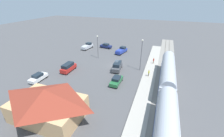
% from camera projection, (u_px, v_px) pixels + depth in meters
% --- Properties ---
extents(ground_plane, '(200.00, 200.00, 0.00)m').
position_uv_depth(ground_plane, '(115.00, 66.00, 41.84)').
color(ground_plane, '#4C4C4F').
extents(railway_track, '(4.80, 70.00, 0.30)m').
position_uv_depth(railway_track, '(166.00, 74.00, 37.58)').
color(railway_track, gray).
rests_on(railway_track, ground).
extents(platform, '(3.20, 46.00, 0.30)m').
position_uv_depth(platform, '(150.00, 71.00, 38.76)').
color(platform, '#A8A399').
rests_on(platform, ground).
extents(station_building, '(11.90, 7.93, 5.39)m').
position_uv_depth(station_building, '(47.00, 103.00, 23.22)').
color(station_building, tan).
rests_on(station_building, ground).
extents(pedestrian_on_platform, '(0.36, 0.36, 1.71)m').
position_uv_depth(pedestrian_on_platform, '(149.00, 73.00, 35.69)').
color(pedestrian_on_platform, brown).
rests_on(pedestrian_on_platform, platform).
extents(pedestrian_waiting_far, '(0.36, 0.36, 1.71)m').
position_uv_depth(pedestrian_waiting_far, '(154.00, 60.00, 42.59)').
color(pedestrian_waiting_far, brown).
rests_on(pedestrian_waiting_far, platform).
extents(suv_charcoal, '(2.36, 5.05, 2.22)m').
position_uv_depth(suv_charcoal, '(117.00, 66.00, 39.32)').
color(suv_charcoal, '#47494F').
rests_on(suv_charcoal, ground).
extents(suv_red, '(1.97, 4.91, 2.22)m').
position_uv_depth(suv_red, '(68.00, 67.00, 38.76)').
color(suv_red, red).
rests_on(suv_red, ground).
extents(pickup_blue, '(3.17, 5.71, 2.14)m').
position_uv_depth(pickup_blue, '(121.00, 50.00, 51.27)').
color(pickup_blue, '#283D9E').
rests_on(pickup_blue, ground).
extents(sedan_green, '(1.98, 4.56, 1.74)m').
position_uv_depth(sedan_green, '(116.00, 80.00, 33.18)').
color(sedan_green, '#236638').
rests_on(sedan_green, ground).
extents(pickup_silver, '(2.66, 5.61, 2.14)m').
position_uv_depth(pickup_silver, '(87.00, 46.00, 55.70)').
color(pickup_silver, silver).
rests_on(pickup_silver, ground).
extents(sedan_white, '(1.87, 4.51, 1.74)m').
position_uv_depth(sedan_white, '(38.00, 77.00, 34.45)').
color(sedan_white, white).
rests_on(sedan_white, ground).
extents(sedan_navy, '(4.71, 2.73, 1.74)m').
position_uv_depth(sedan_navy, '(106.00, 46.00, 56.54)').
color(sedan_navy, navy).
rests_on(sedan_navy, ground).
extents(light_pole_near_platform, '(0.44, 0.44, 8.54)m').
position_uv_depth(light_pole_near_platform, '(141.00, 52.00, 37.36)').
color(light_pole_near_platform, '#515156').
rests_on(light_pole_near_platform, ground).
extents(light_pole_lot_center, '(0.44, 0.44, 7.35)m').
position_uv_depth(light_pole_lot_center, '(98.00, 44.00, 45.53)').
color(light_pole_lot_center, '#515156').
rests_on(light_pole_lot_center, ground).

